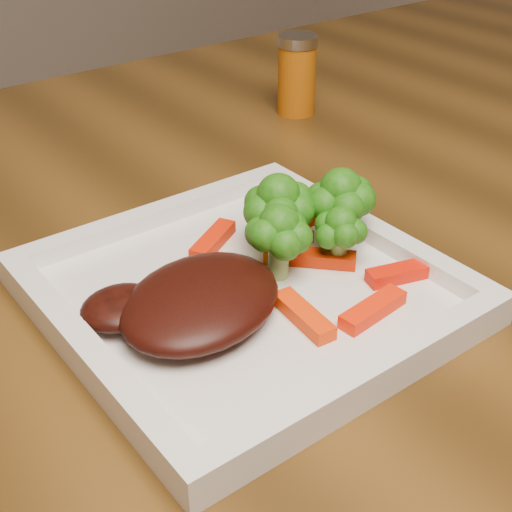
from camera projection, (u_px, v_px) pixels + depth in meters
dining_table at (327, 432)px, 0.92m from camera, size 1.60×0.90×0.75m
plate at (245, 296)px, 0.52m from camera, size 0.27×0.27×0.01m
steak at (201, 301)px, 0.48m from camera, size 0.15×0.13×0.03m
broccoli_0 at (278, 213)px, 0.55m from camera, size 0.08×0.08×0.07m
broccoli_1 at (340, 208)px, 0.56m from camera, size 0.07×0.07×0.06m
broccoli_2 at (340, 230)px, 0.53m from camera, size 0.06×0.06×0.06m
broccoli_3 at (279, 240)px, 0.52m from camera, size 0.07×0.07×0.06m
carrot_0 at (373, 309)px, 0.49m from camera, size 0.06×0.02×0.01m
carrot_1 at (403, 272)px, 0.53m from camera, size 0.06×0.03×0.01m
carrot_2 at (304, 315)px, 0.49m from camera, size 0.02×0.06×0.01m
carrot_3 at (306, 217)px, 0.60m from camera, size 0.07×0.02×0.01m
carrot_4 at (213, 240)px, 0.57m from camera, size 0.06×0.04×0.01m
carrot_5 at (319, 258)px, 0.55m from camera, size 0.05×0.05×0.01m
carrot_6 at (289, 247)px, 0.56m from camera, size 0.05×0.03×0.01m
spice_shaker at (297, 75)px, 0.83m from camera, size 0.05×0.05×0.09m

